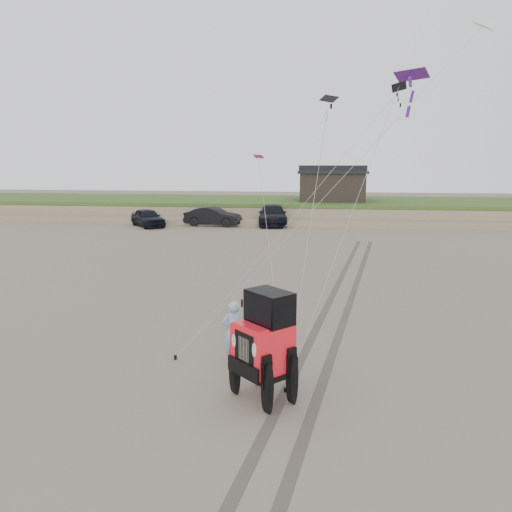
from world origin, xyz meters
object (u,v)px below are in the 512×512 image
object	(u,v)px
cabin	(332,185)
man	(234,332)
truck_c	(273,215)
truck_a	(148,218)
jeep	(263,357)
truck_b	(213,216)

from	to	relation	value
cabin	man	bearing A→B (deg)	-95.02
truck_c	man	distance (m)	30.24
truck_a	jeep	world-z (taller)	jeep
truck_a	truck_c	distance (m)	10.67
cabin	truck_a	distance (m)	17.79
cabin	jeep	xyz separation A→B (m)	(-2.11, -38.06, -2.22)
jeep	man	distance (m)	2.32
cabin	truck_b	bearing A→B (deg)	-145.18
cabin	truck_a	bearing A→B (deg)	-151.73
man	cabin	bearing A→B (deg)	-107.63
truck_a	man	bearing A→B (deg)	-105.68
jeep	man	world-z (taller)	jeep
cabin	jeep	bearing A→B (deg)	-93.17
cabin	truck_c	xyz separation A→B (m)	(-5.15, -5.83, -2.38)
truck_c	truck_a	bearing A→B (deg)	-172.73
truck_a	truck_c	world-z (taller)	truck_c
truck_a	truck_c	bearing A→B (deg)	-26.10
truck_a	man	distance (m)	30.29
man	jeep	bearing A→B (deg)	104.54
truck_c	jeep	distance (m)	32.38
truck_b	man	size ratio (longest dim) A/B	2.81
cabin	man	xyz separation A→B (m)	(-3.17, -36.00, -2.37)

